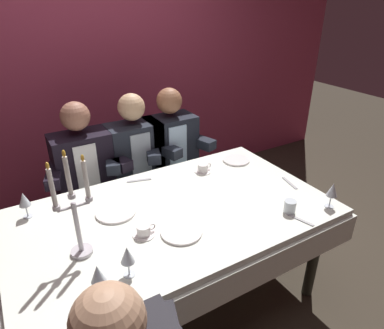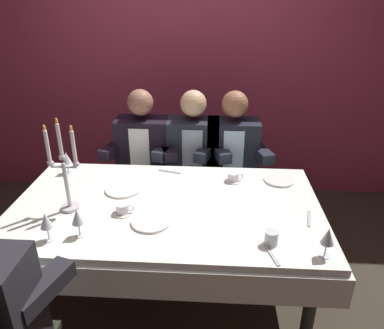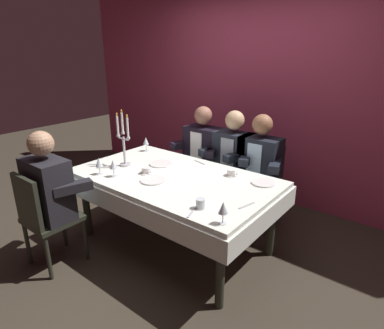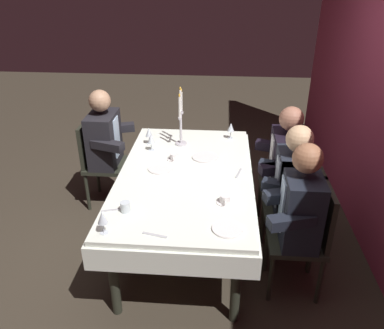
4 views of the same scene
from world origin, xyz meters
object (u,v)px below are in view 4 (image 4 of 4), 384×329
Objects in this scene: dinner_plate_0 at (161,168)px; dinner_plate_1 at (205,157)px; candelabra at (181,122)px; coffee_cup_1 at (174,157)px; wine_glass_3 at (102,218)px; water_tumbler_0 at (125,207)px; coffee_cup_0 at (225,200)px; seated_diner_0 at (104,139)px; wine_glass_2 at (231,128)px; seated_diner_3 at (301,208)px; wine_glass_0 at (149,132)px; wine_glass_1 at (151,139)px; seated_diner_2 at (294,185)px; seated_diner_1 at (287,161)px; dining_table at (185,185)px; dinner_plate_2 at (228,228)px.

dinner_plate_0 is 0.44m from dinner_plate_1.
coffee_cup_1 is at bearing -4.79° from candelabra.
wine_glass_3 reaches higher than water_tumbler_0.
seated_diner_0 reaches higher than coffee_cup_0.
wine_glass_2 reaches higher than coffee_cup_0.
seated_diner_3 is (1.01, 0.98, -0.24)m from candelabra.
coffee_cup_1 is (-0.18, 0.09, 0.02)m from dinner_plate_0.
wine_glass_0 is 1.00× the size of wine_glass_1.
seated_diner_3 is at bearing 106.92° from wine_glass_3.
wine_glass_0 is at bearing -139.26° from coffee_cup_1.
wine_glass_2 is at bearing -150.31° from seated_diner_2.
seated_diner_2 is at bearing 70.41° from coffee_cup_1.
wine_glass_3 is 0.13× the size of seated_diner_1.
dinner_plate_0 is 1.41× the size of wine_glass_1.
wine_glass_1 is 0.13× the size of seated_diner_3.
wine_glass_2 reaches higher than dining_table.
wine_glass_1 reaches higher than water_tumbler_0.
seated_diner_3 is (0.33, 0.00, 0.00)m from seated_diner_2.
seated_diner_1 reaches higher than water_tumbler_0.
seated_diner_2 reaches higher than dinner_plate_2.
seated_diner_0 is (0.11, -1.27, -0.12)m from wine_glass_2.
coffee_cup_1 reaches higher than dinner_plate_2.
dinner_plate_2 is at bearing 25.69° from coffee_cup_1.
seated_diner_1 is 0.75m from seated_diner_3.
seated_diner_3 is (0.50, 1.09, -0.01)m from dinner_plate_0.
seated_diner_3 is (1.10, 1.77, 0.00)m from seated_diner_0.
wine_glass_0 is 1.32m from seated_diner_1.
seated_diner_0 is at bearing -118.23° from coffee_cup_1.
coffee_cup_0 is at bearing 38.26° from dining_table.
seated_diner_0 is at bearing -99.73° from wine_glass_0.
seated_diner_0 is (-1.08, -1.22, -0.03)m from coffee_cup_0.
wine_glass_1 is 1.24× the size of coffee_cup_0.
candelabra is 0.33m from wine_glass_1.
dinner_plate_1 is at bearing 64.54° from wine_glass_0.
dinner_plate_0 is 1.12m from seated_diner_1.
seated_diner_2 is (0.54, 1.24, -0.12)m from wine_glass_1.
water_tumbler_0 is at bearing -69.04° from seated_diner_2.
wine_glass_3 is 1.57m from seated_diner_0.
coffee_cup_0 is 0.92m from seated_diner_1.
coffee_cup_0 is 0.81m from coffee_cup_1.
dinner_plate_2 is 0.32m from coffee_cup_0.
wine_glass_0 is at bearing -150.07° from dinner_plate_2.
wine_glass_0 is (-0.57, -0.40, 0.24)m from dining_table.
dinner_plate_0 is 0.94m from wine_glass_3.
wine_glass_3 is (1.42, -0.05, -0.00)m from wine_glass_0.
seated_diner_1 is at bearing 109.20° from dining_table.
dinner_plate_2 is at bearing 3.46° from coffee_cup_0.
coffee_cup_1 is 1.22m from seated_diner_3.
seated_diner_2 is (0.36, 1.01, -0.03)m from coffee_cup_1.
candelabra reaches higher than water_tumbler_0.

